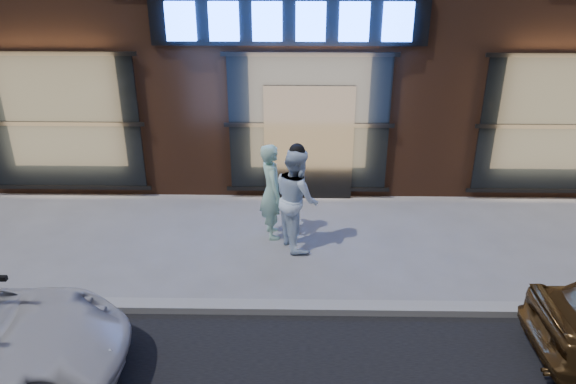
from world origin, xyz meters
name	(u,v)px	position (x,y,z in m)	size (l,w,h in m)	color
ground	(312,311)	(0.00, 0.00, 0.00)	(90.00, 90.00, 0.00)	slate
curb	(312,308)	(0.00, 0.00, 0.06)	(60.00, 0.25, 0.12)	gray
man_bowtie	(272,191)	(-0.68, 2.29, 0.89)	(0.65, 0.43, 1.78)	#A2D5C1
man_cap	(297,198)	(-0.23, 1.95, 0.92)	(0.89, 0.70, 1.84)	white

